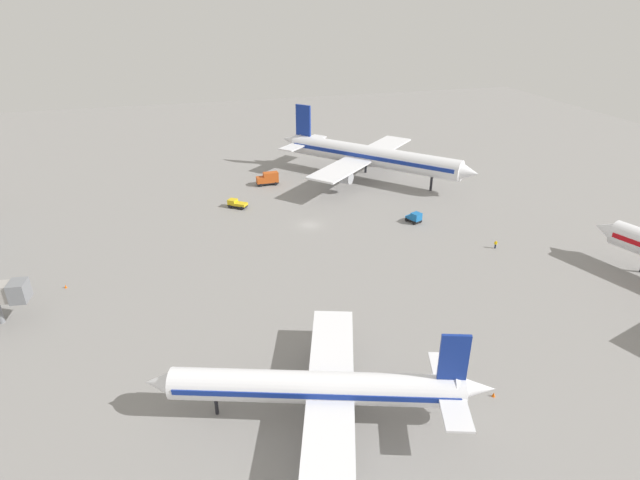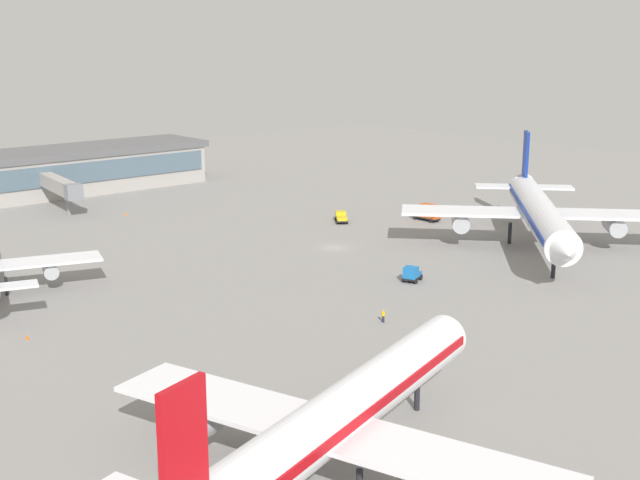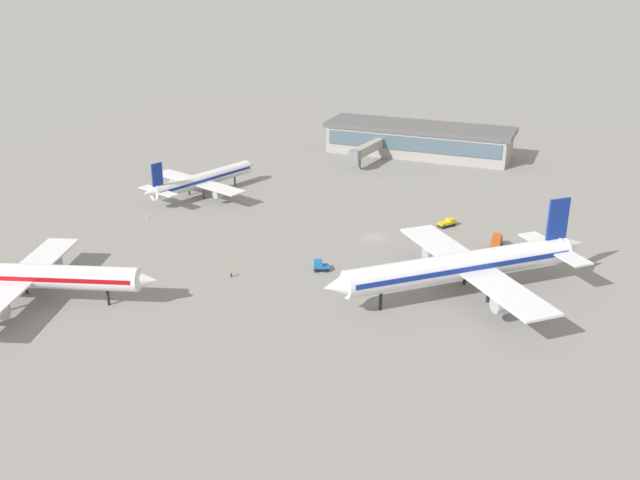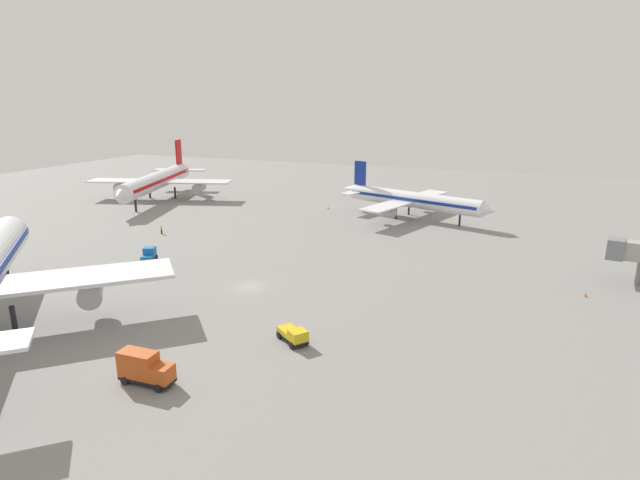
% 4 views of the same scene
% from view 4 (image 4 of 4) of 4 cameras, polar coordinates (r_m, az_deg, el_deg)
% --- Properties ---
extents(ground, '(288.00, 288.00, 0.00)m').
position_cam_4_polar(ground, '(78.01, -7.87, -5.12)').
color(ground, gray).
extents(airplane_taxiing, '(32.12, 39.13, 12.24)m').
position_cam_4_polar(airplane_taxiing, '(121.82, 10.09, 4.44)').
color(airplane_taxiing, white).
rests_on(airplane_taxiing, ground).
extents(airplane_distant, '(48.35, 39.63, 15.07)m').
position_cam_4_polar(airplane_distant, '(148.49, -17.57, 6.32)').
color(airplane_distant, white).
rests_on(airplane_distant, ground).
extents(catering_truck, '(2.34, 5.65, 3.30)m').
position_cam_4_polar(catering_truck, '(54.73, -18.88, -13.25)').
color(catering_truck, black).
rests_on(catering_truck, ground).
extents(baggage_tug, '(3.69, 3.22, 2.30)m').
position_cam_4_polar(baggage_tug, '(93.72, -18.41, -1.51)').
color(baggage_tug, black).
rests_on(baggage_tug, ground).
extents(pushback_tractor, '(4.15, 4.67, 1.90)m').
position_cam_4_polar(pushback_tractor, '(60.16, -2.95, -10.44)').
color(pushback_tractor, black).
rests_on(pushback_tractor, ground).
extents(ground_crew_worker, '(0.49, 0.55, 1.67)m').
position_cam_4_polar(ground_crew_worker, '(111.59, -17.17, 1.08)').
color(ground_crew_worker, '#1E2338').
rests_on(ground_crew_worker, ground).
extents(safety_cone_near_gate, '(0.44, 0.44, 0.60)m').
position_cam_4_polar(safety_cone_near_gate, '(131.01, 0.91, 3.59)').
color(safety_cone_near_gate, '#EA590C').
rests_on(safety_cone_near_gate, ground).
extents(safety_cone_mid_apron, '(0.44, 0.44, 0.60)m').
position_cam_4_polar(safety_cone_mid_apron, '(82.49, 27.35, -5.40)').
color(safety_cone_mid_apron, '#EA590C').
rests_on(safety_cone_mid_apron, ground).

